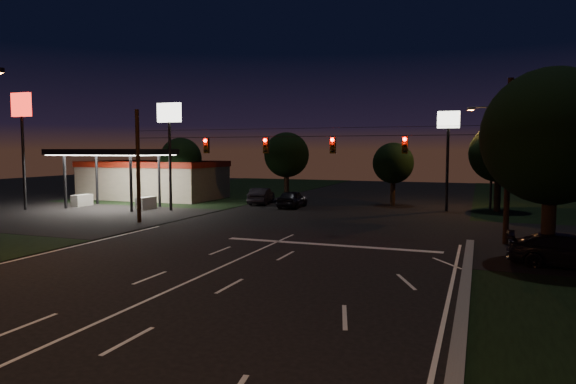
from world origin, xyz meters
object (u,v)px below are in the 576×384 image
at_px(tree_right_near, 552,138).
at_px(car_cross, 569,251).
at_px(car_oncoming_b, 261,196).
at_px(utility_pole_right, 505,245).
at_px(car_oncoming_a, 292,199).

relative_size(tree_right_near, car_cross, 1.73).
bearing_deg(car_oncoming_b, tree_right_near, 128.90).
relative_size(utility_pole_right, car_cross, 1.77).
xyz_separation_m(tree_right_near, car_oncoming_a, (-18.72, 17.85, -4.90)).
bearing_deg(car_cross, utility_pole_right, 27.49).
xyz_separation_m(tree_right_near, car_oncoming_b, (-22.53, 19.65, -4.91)).
bearing_deg(tree_right_near, car_cross, -11.27).
relative_size(car_oncoming_a, car_cross, 0.90).
distance_m(car_oncoming_b, car_cross, 30.63).
xyz_separation_m(utility_pole_right, car_oncoming_a, (-17.20, 13.01, 0.77)).
height_order(tree_right_near, car_oncoming_b, tree_right_near).
distance_m(car_oncoming_a, car_cross, 26.58).
bearing_deg(utility_pole_right, tree_right_near, -72.47).
bearing_deg(utility_pole_right, car_cross, -64.77).
bearing_deg(car_oncoming_a, car_oncoming_b, -28.07).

